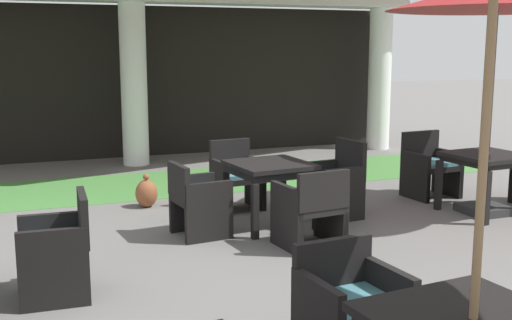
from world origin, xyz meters
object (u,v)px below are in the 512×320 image
patio_chair_mid_right_north (351,311)px  patio_table_far_back (270,172)px  patio_chair_far_back_east (335,182)px  patio_chair_far_back_south (311,209)px  patio_chair_far_back_north (236,178)px  patio_chair_mid_left_east (57,249)px  patio_table_near_foreground (487,162)px  patio_chair_near_foreground_north (430,167)px  terracotta_urn (146,193)px  patio_chair_far_back_west (198,201)px

patio_chair_mid_right_north → patio_table_far_back: size_ratio=0.87×
patio_chair_far_back_east → patio_chair_far_back_south: 1.25m
patio_table_far_back → patio_chair_far_back_north: patio_chair_far_back_north is taller
patio_chair_mid_right_north → patio_chair_far_back_north: (0.72, 4.15, 0.00)m
patio_table_far_back → patio_chair_mid_left_east: bearing=-151.1°
patio_table_near_foreground → patio_chair_far_back_south: bearing=-170.5°
patio_table_far_back → patio_chair_far_back_east: bearing=5.9°
patio_chair_near_foreground_north → patio_chair_mid_right_north: (-3.39, -3.82, -0.02)m
patio_chair_far_back_east → patio_chair_mid_left_east: bearing=107.5°
patio_chair_near_foreground_north → patio_chair_far_back_north: size_ratio=1.02×
patio_table_near_foreground → patio_chair_far_back_north: size_ratio=1.08×
patio_chair_far_back_north → patio_chair_mid_left_east: bearing=37.7°
terracotta_urn → patio_chair_far_back_west: bearing=-80.0°
patio_chair_near_foreground_north → terracotta_urn: 3.82m
patio_chair_mid_right_north → patio_chair_far_back_south: (0.90, 2.39, 0.00)m
patio_chair_far_back_east → patio_chair_far_back_south: bearing=134.8°
patio_table_far_back → patio_chair_far_back_south: bearing=-84.1°
patio_table_near_foreground → patio_chair_far_back_east: patio_chair_far_back_east is taller
patio_chair_mid_left_east → patio_chair_far_back_east: size_ratio=0.93×
patio_table_near_foreground → patio_chair_mid_right_north: bearing=-141.0°
patio_table_far_back → patio_chair_far_back_west: bearing=-174.1°
patio_chair_far_back_north → patio_chair_near_foreground_north: bearing=167.2°
patio_chair_mid_right_north → patio_chair_mid_left_east: bearing=-55.1°
patio_table_near_foreground → terracotta_urn: (-3.81, 1.82, -0.46)m
patio_table_far_back → patio_chair_far_back_west: (-0.88, -0.09, -0.24)m
patio_chair_mid_left_east → patio_chair_mid_right_north: bearing=-137.3°
patio_table_near_foreground → patio_table_far_back: 2.72m
patio_chair_far_back_west → patio_table_near_foreground: bearing=78.4°
patio_chair_mid_left_east → patio_chair_far_back_east: (3.30, 1.42, 0.02)m
patio_chair_far_back_east → patio_chair_far_back_south: (-0.80, -0.97, -0.02)m
patio_chair_far_back_north → patio_table_far_back: bearing=90.0°
patio_chair_near_foreground_north → patio_chair_mid_left_east: size_ratio=1.03×
patio_table_near_foreground → patio_chair_mid_left_east: bearing=-170.1°
patio_table_near_foreground → patio_chair_far_back_west: size_ratio=1.15×
patio_chair_near_foreground_north → patio_chair_far_back_south: size_ratio=1.07×
patio_chair_far_back_south → terracotta_urn: (-1.23, 2.25, -0.22)m
patio_chair_far_back_east → terracotta_urn: bearing=51.8°
patio_chair_far_back_west → terracotta_urn: size_ratio=1.86×
patio_chair_far_back_north → terracotta_urn: 1.17m
patio_table_near_foreground → patio_chair_mid_right_north: patio_chair_mid_right_north is taller
patio_table_near_foreground → patio_chair_far_back_west: 3.58m
patio_chair_far_back_east → patio_table_far_back: bearing=90.0°
patio_chair_mid_left_east → patio_chair_far_back_south: size_ratio=1.04×
patio_table_far_back → patio_chair_far_back_north: 0.92m
patio_table_near_foreground → patio_chair_far_back_south: (-2.59, -0.43, -0.24)m
patio_chair_near_foreground_north → terracotta_urn: bearing=-17.6°
patio_chair_mid_left_east → patio_chair_far_back_north: bearing=-43.5°
patio_chair_mid_left_east → patio_chair_mid_right_north: size_ratio=1.06×
patio_chair_far_back_south → terracotta_urn: bearing=112.7°
patio_chair_far_back_north → patio_chair_mid_right_north: bearing=74.4°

